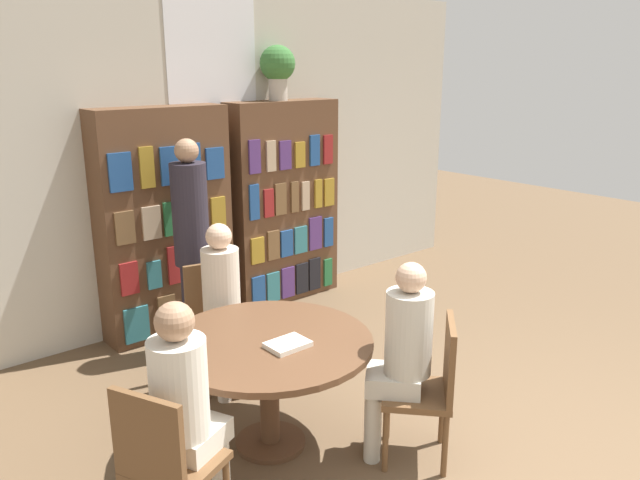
{
  "coord_description": "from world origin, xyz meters",
  "views": [
    {
      "loc": [
        -2.98,
        -1.43,
        2.32
      ],
      "look_at": [
        -0.11,
        1.95,
        1.05
      ],
      "focal_mm": 35.0,
      "sensor_mm": 36.0,
      "label": 1
    }
  ],
  "objects_px": {
    "chair_far_side": "(430,384)",
    "flower_vase": "(278,67)",
    "reading_table": "(268,356)",
    "seated_reader_back": "(185,402)",
    "librarian_standing": "(191,225)",
    "bookshelf_left": "(165,224)",
    "bookshelf_right": "(284,203)",
    "chair_near_camera": "(165,461)",
    "seated_reader_right": "(401,349)",
    "chair_left_side": "(217,317)",
    "seated_reader_left": "(223,298)"
  },
  "relations": [
    {
      "from": "librarian_standing",
      "to": "flower_vase",
      "type": "bearing_deg",
      "value": 21.84
    },
    {
      "from": "bookshelf_right",
      "to": "reading_table",
      "type": "bearing_deg",
      "value": -129.29
    },
    {
      "from": "chair_near_camera",
      "to": "seated_reader_left",
      "type": "height_order",
      "value": "seated_reader_left"
    },
    {
      "from": "flower_vase",
      "to": "bookshelf_right",
      "type": "bearing_deg",
      "value": -7.12
    },
    {
      "from": "chair_near_camera",
      "to": "chair_far_side",
      "type": "xyz_separation_m",
      "value": [
        1.53,
        -0.34,
        0.0
      ]
    },
    {
      "from": "seated_reader_left",
      "to": "bookshelf_right",
      "type": "bearing_deg",
      "value": -127.76
    },
    {
      "from": "chair_left_side",
      "to": "seated_reader_left",
      "type": "bearing_deg",
      "value": 90.0
    },
    {
      "from": "flower_vase",
      "to": "reading_table",
      "type": "distance_m",
      "value": 3.06
    },
    {
      "from": "chair_near_camera",
      "to": "seated_reader_right",
      "type": "distance_m",
      "value": 1.45
    },
    {
      "from": "bookshelf_right",
      "to": "bookshelf_left",
      "type": "bearing_deg",
      "value": 180.0
    },
    {
      "from": "bookshelf_left",
      "to": "seated_reader_right",
      "type": "relative_size",
      "value": 1.59
    },
    {
      "from": "chair_near_camera",
      "to": "chair_far_side",
      "type": "distance_m",
      "value": 1.57
    },
    {
      "from": "bookshelf_left",
      "to": "seated_reader_left",
      "type": "bearing_deg",
      "value": -99.0
    },
    {
      "from": "chair_far_side",
      "to": "flower_vase",
      "type": "bearing_deg",
      "value": 29.11
    },
    {
      "from": "seated_reader_right",
      "to": "seated_reader_left",
      "type": "bearing_deg",
      "value": 63.01
    },
    {
      "from": "chair_near_camera",
      "to": "chair_far_side",
      "type": "height_order",
      "value": "same"
    },
    {
      "from": "chair_near_camera",
      "to": "seated_reader_back",
      "type": "relative_size",
      "value": 0.71
    },
    {
      "from": "bookshelf_left",
      "to": "seated_reader_back",
      "type": "distance_m",
      "value": 2.58
    },
    {
      "from": "bookshelf_right",
      "to": "flower_vase",
      "type": "distance_m",
      "value": 1.29
    },
    {
      "from": "reading_table",
      "to": "seated_reader_back",
      "type": "bearing_deg",
      "value": -156.34
    },
    {
      "from": "chair_near_camera",
      "to": "chair_left_side",
      "type": "distance_m",
      "value": 1.73
    },
    {
      "from": "seated_reader_left",
      "to": "seated_reader_back",
      "type": "distance_m",
      "value": 1.41
    },
    {
      "from": "bookshelf_left",
      "to": "chair_far_side",
      "type": "bearing_deg",
      "value": -84.1
    },
    {
      "from": "librarian_standing",
      "to": "seated_reader_right",
      "type": "bearing_deg",
      "value": -84.81
    },
    {
      "from": "seated_reader_back",
      "to": "librarian_standing",
      "type": "height_order",
      "value": "librarian_standing"
    },
    {
      "from": "librarian_standing",
      "to": "bookshelf_left",
      "type": "bearing_deg",
      "value": 86.9
    },
    {
      "from": "chair_left_side",
      "to": "librarian_standing",
      "type": "relative_size",
      "value": 0.51
    },
    {
      "from": "bookshelf_right",
      "to": "seated_reader_left",
      "type": "bearing_deg",
      "value": -140.1
    },
    {
      "from": "chair_left_side",
      "to": "seated_reader_left",
      "type": "relative_size",
      "value": 0.72
    },
    {
      "from": "reading_table",
      "to": "librarian_standing",
      "type": "xyz_separation_m",
      "value": [
        0.34,
        1.5,
        0.46
      ]
    },
    {
      "from": "bookshelf_right",
      "to": "seated_reader_right",
      "type": "bearing_deg",
      "value": -113.19
    },
    {
      "from": "seated_reader_left",
      "to": "librarian_standing",
      "type": "xyz_separation_m",
      "value": [
        0.17,
        0.73,
        0.36
      ]
    },
    {
      "from": "chair_near_camera",
      "to": "seated_reader_back",
      "type": "distance_m",
      "value": 0.28
    },
    {
      "from": "chair_far_side",
      "to": "librarian_standing",
      "type": "height_order",
      "value": "librarian_standing"
    },
    {
      "from": "flower_vase",
      "to": "bookshelf_left",
      "type": "bearing_deg",
      "value": -179.77
    },
    {
      "from": "reading_table",
      "to": "chair_near_camera",
      "type": "height_order",
      "value": "chair_near_camera"
    },
    {
      "from": "chair_far_side",
      "to": "reading_table",
      "type": "bearing_deg",
      "value": 90.0
    },
    {
      "from": "chair_left_side",
      "to": "chair_far_side",
      "type": "height_order",
      "value": "same"
    },
    {
      "from": "bookshelf_right",
      "to": "reading_table",
      "type": "height_order",
      "value": "bookshelf_right"
    },
    {
      "from": "bookshelf_left",
      "to": "seated_reader_back",
      "type": "xyz_separation_m",
      "value": [
        -1.09,
        -2.32,
        -0.26
      ]
    },
    {
      "from": "bookshelf_right",
      "to": "chair_far_side",
      "type": "xyz_separation_m",
      "value": [
        -0.99,
        -2.73,
        -0.48
      ]
    },
    {
      "from": "chair_far_side",
      "to": "chair_left_side",
      "type": "bearing_deg",
      "value": 63.0
    },
    {
      "from": "reading_table",
      "to": "seated_reader_left",
      "type": "bearing_deg",
      "value": 77.66
    },
    {
      "from": "reading_table",
      "to": "seated_reader_back",
      "type": "xyz_separation_m",
      "value": [
        -0.73,
        -0.32,
        0.11
      ]
    },
    {
      "from": "chair_far_side",
      "to": "librarian_standing",
      "type": "distance_m",
      "value": 2.32
    },
    {
      "from": "chair_left_side",
      "to": "seated_reader_right",
      "type": "relative_size",
      "value": 0.72
    },
    {
      "from": "librarian_standing",
      "to": "chair_far_side",
      "type": "bearing_deg",
      "value": -82.1
    },
    {
      "from": "reading_table",
      "to": "seated_reader_left",
      "type": "distance_m",
      "value": 0.8
    },
    {
      "from": "bookshelf_right",
      "to": "reading_table",
      "type": "xyz_separation_m",
      "value": [
        -1.64,
        -2.0,
        -0.37
      ]
    },
    {
      "from": "bookshelf_right",
      "to": "librarian_standing",
      "type": "bearing_deg",
      "value": -158.95
    }
  ]
}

